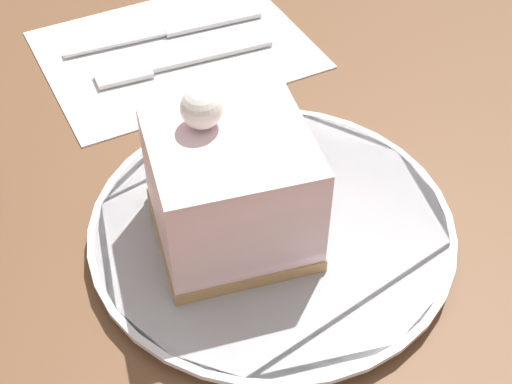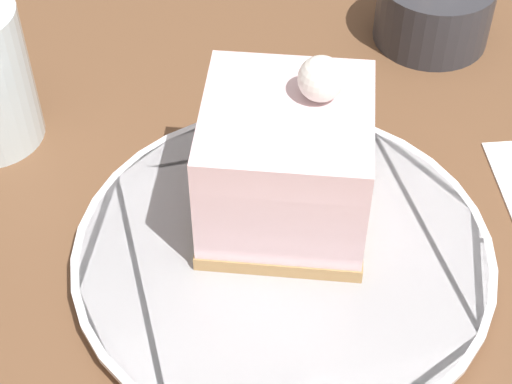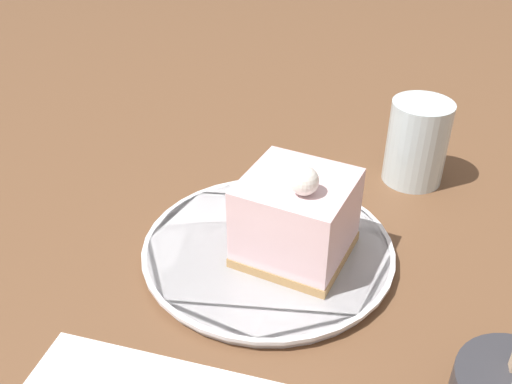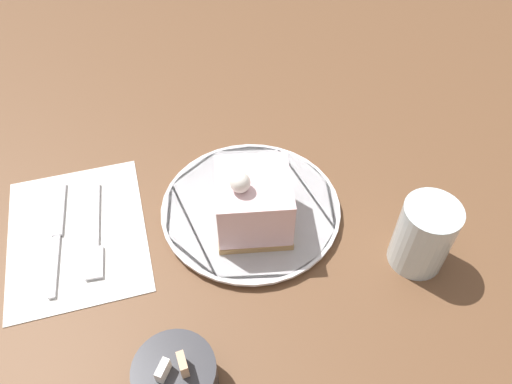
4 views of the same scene
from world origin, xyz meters
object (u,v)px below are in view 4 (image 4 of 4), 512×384
at_px(fork, 95,237).
at_px(drinking_glass, 424,235).
at_px(knife, 58,225).
at_px(sugar_bowl, 176,378).
at_px(plate, 251,209).
at_px(cake_slice, 253,202).

height_order(fork, drinking_glass, drinking_glass).
distance_m(fork, knife, 0.06).
relative_size(sugar_bowl, drinking_glass, 0.88).
bearing_deg(fork, drinking_glass, 165.13).
xyz_separation_m(fork, drinking_glass, (-0.42, 0.05, 0.05)).
bearing_deg(plate, knife, 3.06).
bearing_deg(fork, plate, -178.43).
bearing_deg(sugar_bowl, drinking_glass, -152.93).
relative_size(fork, drinking_glass, 1.63).
xyz_separation_m(knife, sugar_bowl, (-0.18, 0.22, 0.02)).
height_order(cake_slice, fork, cake_slice).
bearing_deg(sugar_bowl, cake_slice, -113.29).
relative_size(fork, sugar_bowl, 1.86).
height_order(sugar_bowl, drinking_glass, drinking_glass).
xyz_separation_m(fork, sugar_bowl, (-0.12, 0.20, 0.02)).
bearing_deg(fork, sugar_bowl, 113.04).
xyz_separation_m(cake_slice, drinking_glass, (-0.21, 0.06, -0.01)).
height_order(plate, drinking_glass, drinking_glass).
distance_m(plate, fork, 0.21).
bearing_deg(drinking_glass, cake_slice, -15.60).
distance_m(plate, cake_slice, 0.06).
xyz_separation_m(cake_slice, sugar_bowl, (0.09, 0.21, -0.03)).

